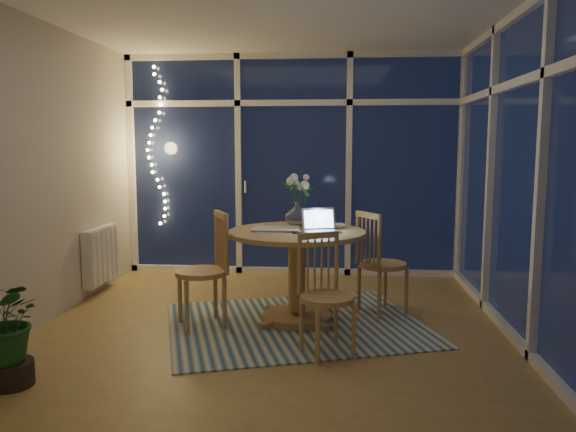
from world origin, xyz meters
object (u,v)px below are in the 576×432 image
Objects in this scene: dining_table at (297,276)px; flower_vase at (297,215)px; chair_left at (201,269)px; potted_plant at (8,329)px; chair_right at (383,262)px; laptop at (322,220)px; chair_front at (327,295)px.

dining_table is 5.64× the size of flower_vase.
flower_vase reaches higher than chair_left.
flower_vase reaches higher than dining_table.
chair_right is at bearing 35.64° from potted_plant.
laptop is 0.42m from flower_vase.
chair_left is 1.11m from laptop.
chair_left is at bearing 125.83° from chair_front.
chair_right is 3.29× the size of laptop.
chair_left is 1.04× the size of chair_right.
chair_right is at bearing 82.23° from chair_left.
chair_right is (1.56, 0.52, -0.02)m from chair_left.
chair_left is 3.41× the size of laptop.
laptop is 1.39× the size of flower_vase.
chair_right is 1.06× the size of chair_front.
chair_front reaches higher than potted_plant.
chair_front is 4.33× the size of flower_vase.
chair_left is 1.64m from chair_right.
chair_left is at bearing 169.83° from laptop.
flower_vase is at bearing 96.61° from chair_left.
chair_left is 1.31× the size of potted_plant.
dining_table is 0.83m from chair_right.
flower_vase is 0.28× the size of potted_plant.
dining_table is 2.29m from potted_plant.
flower_vase reaches higher than chair_front.
potted_plant is at bearing -162.48° from laptop.
flower_vase is (0.78, 0.50, 0.41)m from chair_left.
laptop is at bearing -17.00° from dining_table.
chair_left is at bearing -147.18° from flower_vase.
laptop is at bearing 36.04° from potted_plant.
potted_plant is (-1.95, -1.42, -0.53)m from laptop.
chair_front is at bearing -70.09° from dining_table.
chair_right reaches higher than dining_table.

